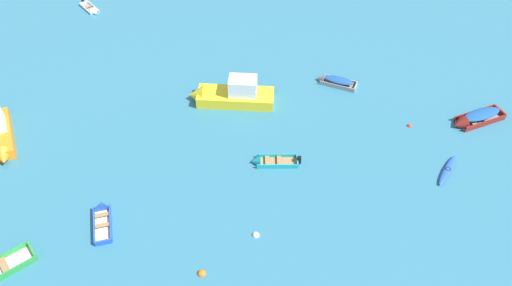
# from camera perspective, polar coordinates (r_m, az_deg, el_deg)

# --- Properties ---
(kayak_blue_midfield_right) EXTENTS (1.58, 3.01, 0.29)m
(kayak_blue_midfield_right) POSITION_cam_1_polar(r_m,az_deg,el_deg) (33.94, 21.54, -2.98)
(kayak_blue_midfield_right) COLOR blue
(kayak_blue_midfield_right) RESTS_ON ground_plane
(rowboat_white_cluster_outer) EXTENTS (2.62, 2.30, 0.78)m
(rowboat_white_cluster_outer) POSITION_cam_1_polar(r_m,az_deg,el_deg) (50.09, -18.65, 14.52)
(rowboat_white_cluster_outer) COLOR gray
(rowboat_white_cluster_outer) RESTS_ON ground_plane
(rowboat_grey_far_left) EXTENTS (3.30, 1.54, 0.95)m
(rowboat_grey_far_left) POSITION_cam_1_polar(r_m,az_deg,el_deg) (38.80, 8.95, 7.24)
(rowboat_grey_far_left) COLOR #99754C
(rowboat_grey_far_left) RESTS_ON ground_plane
(rowboat_maroon_distant_center) EXTENTS (4.07, 3.31, 1.17)m
(rowboat_maroon_distant_center) POSITION_cam_1_polar(r_m,az_deg,el_deg) (38.09, 24.15, 2.60)
(rowboat_maroon_distant_center) COLOR gray
(rowboat_maroon_distant_center) RESTS_ON ground_plane
(motor_launch_yellow_midfield_left) EXTENTS (6.53, 2.73, 2.54)m
(motor_launch_yellow_midfield_left) POSITION_cam_1_polar(r_m,az_deg,el_deg) (36.39, -3.09, 5.72)
(motor_launch_yellow_midfield_left) COLOR yellow
(motor_launch_yellow_midfield_left) RESTS_ON ground_plane
(rowboat_turquoise_outer_right) EXTENTS (3.34, 1.60, 0.92)m
(rowboat_turquoise_outer_right) POSITION_cam_1_polar(r_m,az_deg,el_deg) (32.07, 1.25, -2.17)
(rowboat_turquoise_outer_right) COLOR #99754C
(rowboat_turquoise_outer_right) RESTS_ON ground_plane
(motor_launch_orange_outer_left) EXTENTS (4.35, 5.18, 2.10)m
(motor_launch_orange_outer_left) POSITION_cam_1_polar(r_m,az_deg,el_deg) (37.56, -27.86, 0.86)
(motor_launch_orange_outer_left) COLOR orange
(motor_launch_orange_outer_left) RESTS_ON ground_plane
(rowboat_blue_back_row_right) EXTENTS (2.18, 3.13, 0.90)m
(rowboat_blue_back_row_right) POSITION_cam_1_polar(r_m,az_deg,el_deg) (30.69, -17.59, -8.00)
(rowboat_blue_back_row_right) COLOR beige
(rowboat_blue_back_row_right) RESTS_ON ground_plane
(mooring_buoy_between_boats_left) EXTENTS (0.34, 0.34, 0.34)m
(mooring_buoy_between_boats_left) POSITION_cam_1_polar(r_m,az_deg,el_deg) (36.44, 17.55, 1.92)
(mooring_buoy_between_boats_left) COLOR red
(mooring_buoy_between_boats_left) RESTS_ON ground_plane
(mooring_buoy_central) EXTENTS (0.46, 0.46, 0.46)m
(mooring_buoy_central) POSITION_cam_1_polar(r_m,az_deg,el_deg) (27.46, -6.38, -14.98)
(mooring_buoy_central) COLOR orange
(mooring_buoy_central) RESTS_ON ground_plane
(mooring_buoy_trailing) EXTENTS (0.41, 0.41, 0.41)m
(mooring_buoy_trailing) POSITION_cam_1_polar(r_m,az_deg,el_deg) (28.62, -0.01, -10.76)
(mooring_buoy_trailing) COLOR silver
(mooring_buoy_trailing) RESTS_ON ground_plane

